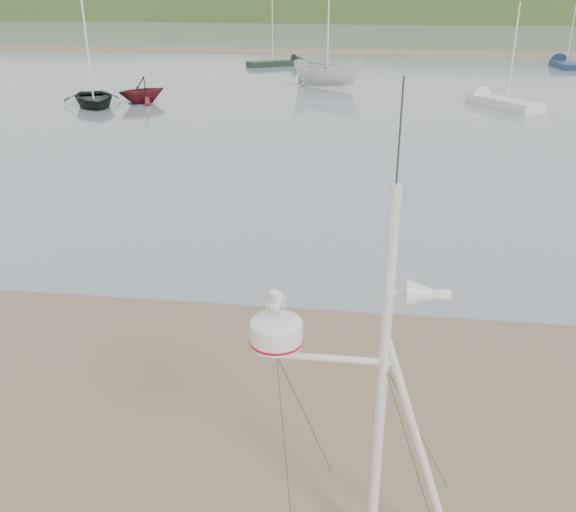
# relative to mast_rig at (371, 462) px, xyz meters

# --- Properties ---
(ground) EXTENTS (560.00, 560.00, 0.00)m
(ground) POSITION_rel_mast_rig_xyz_m (-3.05, 1.68, -1.25)
(ground) COLOR brown
(ground) RESTS_ON ground
(water) EXTENTS (560.00, 256.00, 0.04)m
(water) POSITION_rel_mast_rig_xyz_m (-3.05, 133.68, -1.23)
(water) COLOR gray
(water) RESTS_ON ground
(sandbar) EXTENTS (560.00, 7.00, 0.07)m
(sandbar) POSITION_rel_mast_rig_xyz_m (-3.05, 71.68, -1.18)
(sandbar) COLOR brown
(sandbar) RESTS_ON water
(hill_ridge) EXTENTS (620.00, 180.00, 80.00)m
(hill_ridge) POSITION_rel_mast_rig_xyz_m (15.46, 236.68, -20.95)
(hill_ridge) COLOR #253A17
(hill_ridge) RESTS_ON ground
(far_cottages) EXTENTS (294.40, 6.30, 8.00)m
(far_cottages) POSITION_rel_mast_rig_xyz_m (-0.05, 197.68, 2.75)
(far_cottages) COLOR silver
(far_cottages) RESTS_ON ground
(mast_rig) EXTENTS (2.30, 2.46, 5.20)m
(mast_rig) POSITION_rel_mast_rig_xyz_m (0.00, 0.00, 0.00)
(mast_rig) COLOR white
(mast_rig) RESTS_ON ground
(boat_dark) EXTENTS (3.34, 2.44, 4.61)m
(boat_dark) POSITION_rel_mast_rig_xyz_m (-16.23, 29.26, 1.09)
(boat_dark) COLOR black
(boat_dark) RESTS_ON water
(boat_red) EXTENTS (2.93, 2.84, 2.94)m
(boat_red) POSITION_rel_mast_rig_xyz_m (-13.86, 30.83, 0.26)
(boat_red) COLOR #5A141B
(boat_red) RESTS_ON water
(boat_white) EXTENTS (2.59, 2.55, 5.25)m
(boat_white) POSITION_rel_mast_rig_xyz_m (-3.34, 39.34, 1.41)
(boat_white) COLOR silver
(boat_white) RESTS_ON water
(sailboat_dark_mid) EXTENTS (6.12, 4.98, 6.38)m
(sailboat_dark_mid) POSITION_rel_mast_rig_xyz_m (-8.21, 54.93, -0.95)
(sailboat_dark_mid) COLOR black
(sailboat_dark_mid) RESTS_ON ground
(sailboat_blue_far) EXTENTS (1.71, 7.03, 6.99)m
(sailboat_blue_far) POSITION_rel_mast_rig_xyz_m (17.46, 57.97, -0.95)
(sailboat_blue_far) COLOR #142646
(sailboat_blue_far) RESTS_ON ground
(sailboat_white_near) EXTENTS (4.39, 6.10, 6.17)m
(sailboat_white_near) POSITION_rel_mast_rig_xyz_m (6.78, 33.12, -0.95)
(sailboat_white_near) COLOR silver
(sailboat_white_near) RESTS_ON ground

